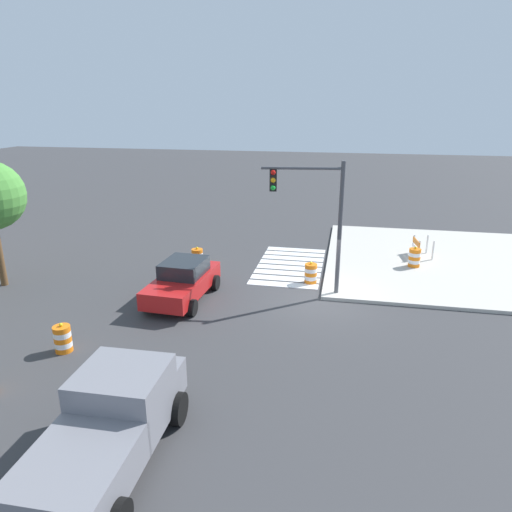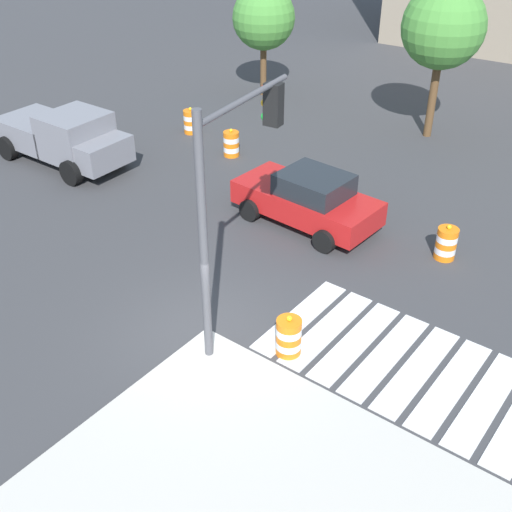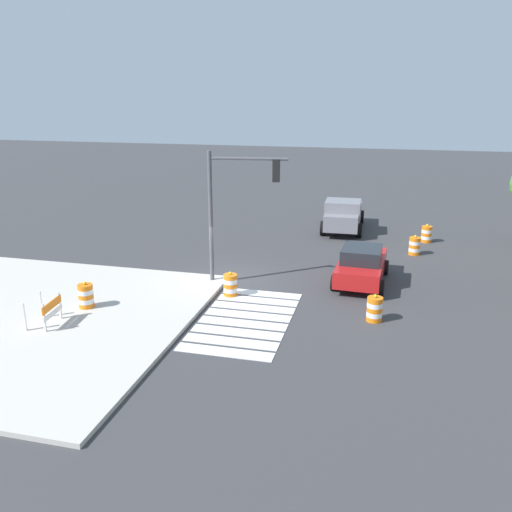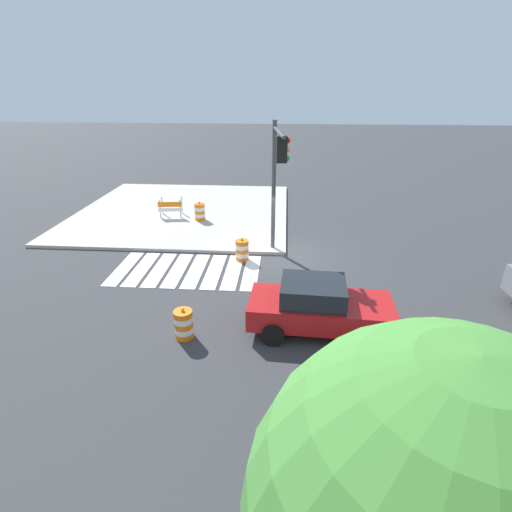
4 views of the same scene
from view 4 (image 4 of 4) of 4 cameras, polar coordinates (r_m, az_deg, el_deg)
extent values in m
plane|color=#38383A|center=(17.54, 4.28, 0.05)|extent=(120.00, 120.00, 0.00)
cube|color=#BCB7AD|center=(23.87, -10.28, 6.43)|extent=(12.00, 12.00, 0.15)
cube|color=silver|center=(15.95, -0.70, -2.36)|extent=(0.60, 3.20, 0.02)
cube|color=silver|center=(16.02, -3.37, -2.27)|extent=(0.60, 3.20, 0.02)
cube|color=silver|center=(16.13, -6.02, -2.18)|extent=(0.60, 3.20, 0.02)
cube|color=silver|center=(16.28, -8.62, -2.08)|extent=(0.60, 3.20, 0.02)
cube|color=silver|center=(16.46, -11.17, -1.98)|extent=(0.60, 3.20, 0.02)
cube|color=silver|center=(16.67, -13.66, -1.88)|extent=(0.60, 3.20, 0.02)
cube|color=silver|center=(16.91, -16.09, -1.78)|extent=(0.60, 3.20, 0.02)
cube|color=silver|center=(17.17, -18.44, -1.68)|extent=(0.60, 3.20, 0.02)
cube|color=red|center=(12.28, 9.21, -7.74)|extent=(4.39, 2.07, 0.70)
cube|color=#1E2328|center=(11.94, 8.21, -5.02)|extent=(1.98, 1.70, 0.60)
cylinder|color=black|center=(13.40, 14.84, -7.13)|extent=(0.67, 0.28, 0.66)
cylinder|color=black|center=(11.82, 15.87, -11.83)|extent=(0.67, 0.28, 0.66)
cylinder|color=black|center=(13.28, 3.17, -6.59)|extent=(0.67, 0.28, 0.66)
cylinder|color=black|center=(11.68, 2.43, -11.28)|extent=(0.67, 0.28, 0.66)
cylinder|color=orange|center=(17.05, -1.99, -0.29)|extent=(0.56, 0.56, 0.18)
cylinder|color=white|center=(16.97, -2.00, 0.27)|extent=(0.56, 0.56, 0.18)
cylinder|color=orange|center=(16.90, -2.01, 0.83)|extent=(0.56, 0.56, 0.18)
cylinder|color=white|center=(16.83, -2.02, 1.39)|extent=(0.56, 0.56, 0.18)
cylinder|color=orange|center=(16.77, -2.03, 1.96)|extent=(0.56, 0.56, 0.18)
sphere|color=yellow|center=(16.71, -2.03, 2.44)|extent=(0.12, 0.12, 0.12)
cylinder|color=orange|center=(12.30, -10.22, -11.03)|extent=(0.56, 0.56, 0.18)
cylinder|color=white|center=(12.20, -10.29, -10.33)|extent=(0.56, 0.56, 0.18)
cylinder|color=orange|center=(12.10, -10.35, -9.63)|extent=(0.56, 0.56, 0.18)
cylinder|color=white|center=(12.00, -10.41, -8.91)|extent=(0.56, 0.56, 0.18)
cylinder|color=orange|center=(11.91, -10.47, -8.18)|extent=(0.56, 0.56, 0.18)
sphere|color=yellow|center=(11.83, -10.53, -7.56)|extent=(0.12, 0.12, 0.12)
cylinder|color=orange|center=(21.86, -8.03, 5.42)|extent=(0.56, 0.56, 0.18)
cylinder|color=white|center=(21.80, -8.05, 5.87)|extent=(0.56, 0.56, 0.18)
cylinder|color=orange|center=(21.75, -8.08, 6.32)|extent=(0.56, 0.56, 0.18)
cylinder|color=white|center=(21.70, -8.11, 6.77)|extent=(0.56, 0.56, 0.18)
cylinder|color=orange|center=(21.65, -8.14, 7.23)|extent=(0.56, 0.56, 0.18)
sphere|color=yellow|center=(21.60, -8.16, 7.61)|extent=(0.12, 0.12, 0.12)
cube|color=silver|center=(22.32, -10.84, 6.72)|extent=(0.08, 0.08, 1.00)
cube|color=silver|center=(22.99, -10.62, 7.23)|extent=(0.08, 0.08, 1.00)
cube|color=silver|center=(22.50, -13.63, 6.61)|extent=(0.08, 0.08, 1.00)
cube|color=silver|center=(23.16, -13.33, 7.12)|extent=(0.08, 0.08, 1.00)
cube|color=orange|center=(22.32, -12.30, 7.26)|extent=(1.30, 0.20, 0.28)
cube|color=white|center=(22.40, -12.23, 6.53)|extent=(1.30, 0.20, 0.20)
cylinder|color=#4C4C51|center=(17.18, 2.56, 9.82)|extent=(0.18, 0.18, 5.50)
cylinder|color=#4C4C51|center=(15.17, 3.29, 17.36)|extent=(0.51, 3.19, 0.12)
cube|color=black|center=(14.13, 3.72, 15.04)|extent=(0.39, 0.32, 0.90)
sphere|color=red|center=(14.11, 4.56, 16.23)|extent=(0.20, 0.20, 0.20)
sphere|color=#F2A514|center=(14.15, 4.52, 15.03)|extent=(0.20, 0.20, 0.20)
sphere|color=green|center=(14.20, 4.48, 13.83)|extent=(0.20, 0.20, 0.20)
camera|label=1|loc=(24.75, 54.16, 16.36)|focal=32.66mm
camera|label=2|loc=(25.71, -15.09, 28.52)|focal=44.97mm
camera|label=3|loc=(23.02, -63.84, 13.20)|focal=37.06mm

